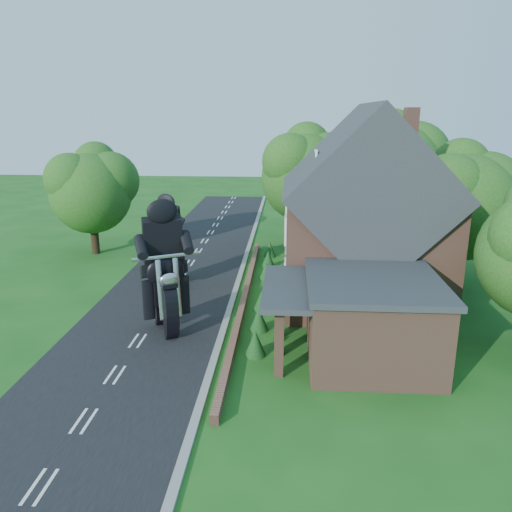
# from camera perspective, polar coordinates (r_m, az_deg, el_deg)

# --- Properties ---
(ground) EXTENTS (120.00, 120.00, 0.00)m
(ground) POSITION_cam_1_polar(r_m,az_deg,el_deg) (23.01, -13.36, -9.44)
(ground) COLOR #184F16
(ground) RESTS_ON ground
(road) EXTENTS (7.00, 80.00, 0.02)m
(road) POSITION_cam_1_polar(r_m,az_deg,el_deg) (23.01, -13.36, -9.42)
(road) COLOR black
(road) RESTS_ON ground
(kerb) EXTENTS (0.30, 80.00, 0.12)m
(kerb) POSITION_cam_1_polar(r_m,az_deg,el_deg) (22.22, -4.20, -9.80)
(kerb) COLOR gray
(kerb) RESTS_ON ground
(garden_wall) EXTENTS (0.30, 22.00, 0.40)m
(garden_wall) POSITION_cam_1_polar(r_m,az_deg,el_deg) (26.66, -1.35, -4.92)
(garden_wall) COLOR #895945
(garden_wall) RESTS_ON ground
(house) EXTENTS (9.54, 8.64, 10.24)m
(house) POSITION_cam_1_polar(r_m,az_deg,el_deg) (26.65, 12.20, 4.00)
(house) COLOR #895945
(house) RESTS_ON ground
(annex) EXTENTS (7.05, 5.94, 3.44)m
(annex) POSITION_cam_1_polar(r_m,az_deg,el_deg) (20.86, 12.68, -6.81)
(annex) COLOR #895945
(annex) RESTS_ON ground
(tree_house_right) EXTENTS (6.51, 6.00, 8.40)m
(tree_house_right) POSITION_cam_1_polar(r_m,az_deg,el_deg) (30.50, 23.19, 6.17)
(tree_house_right) COLOR black
(tree_house_right) RESTS_ON ground
(tree_behind_house) EXTENTS (7.81, 7.20, 10.08)m
(tree_behind_house) POSITION_cam_1_polar(r_m,az_deg,el_deg) (36.91, 15.92, 9.97)
(tree_behind_house) COLOR black
(tree_behind_house) RESTS_ON ground
(tree_behind_left) EXTENTS (6.94, 6.40, 9.16)m
(tree_behind_left) POSITION_cam_1_polar(r_m,az_deg,el_deg) (37.18, 6.31, 9.74)
(tree_behind_left) COLOR black
(tree_behind_left) RESTS_ON ground
(tree_far_road) EXTENTS (6.08, 5.60, 7.84)m
(tree_far_road) POSITION_cam_1_polar(r_m,az_deg,el_deg) (36.80, -17.81, 7.62)
(tree_far_road) COLOR black
(tree_far_road) RESTS_ON ground
(shrub_a) EXTENTS (0.90, 0.90, 1.10)m
(shrub_a) POSITION_cam_1_polar(r_m,az_deg,el_deg) (20.96, -0.07, -9.94)
(shrub_a) COLOR #133D17
(shrub_a) RESTS_ON ground
(shrub_b) EXTENTS (0.90, 0.90, 1.10)m
(shrub_b) POSITION_cam_1_polar(r_m,az_deg,el_deg) (23.23, 0.35, -7.25)
(shrub_b) COLOR #133D17
(shrub_b) RESTS_ON ground
(shrub_c) EXTENTS (0.90, 0.90, 1.10)m
(shrub_c) POSITION_cam_1_polar(r_m,az_deg,el_deg) (25.54, 0.69, -5.04)
(shrub_c) COLOR #133D17
(shrub_c) RESTS_ON ground
(shrub_d) EXTENTS (0.90, 0.90, 1.10)m
(shrub_d) POSITION_cam_1_polar(r_m,az_deg,el_deg) (30.25, 1.21, -1.65)
(shrub_d) COLOR #133D17
(shrub_d) RESTS_ON ground
(shrub_e) EXTENTS (0.90, 0.90, 1.10)m
(shrub_e) POSITION_cam_1_polar(r_m,az_deg,el_deg) (32.64, 1.41, -0.32)
(shrub_e) COLOR #133D17
(shrub_e) RESTS_ON ground
(shrub_f) EXTENTS (0.90, 0.90, 1.10)m
(shrub_f) POSITION_cam_1_polar(r_m,az_deg,el_deg) (35.05, 1.58, 0.82)
(shrub_f) COLOR #133D17
(shrub_f) RESTS_ON ground
(motorcycle_lead) EXTENTS (1.37, 2.01, 1.86)m
(motorcycle_lead) POSITION_cam_1_polar(r_m,az_deg,el_deg) (23.33, -10.21, -6.40)
(motorcycle_lead) COLOR black
(motorcycle_lead) RESTS_ON ground
(motorcycle_follow) EXTENTS (1.00, 1.78, 1.61)m
(motorcycle_follow) POSITION_cam_1_polar(r_m,az_deg,el_deg) (29.73, -9.66, -1.68)
(motorcycle_follow) COLOR black
(motorcycle_follow) RESTS_ON ground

